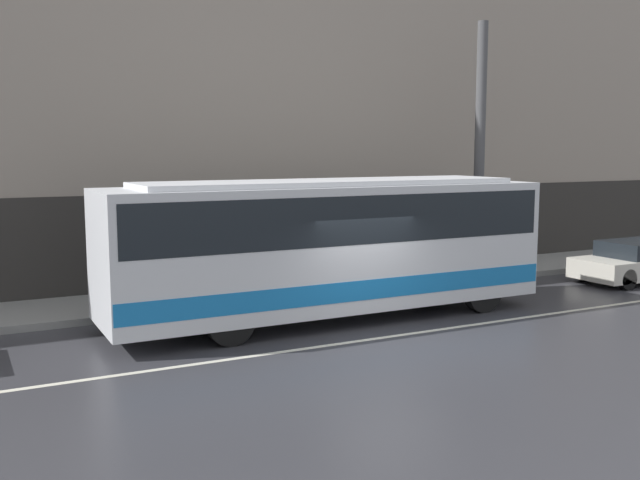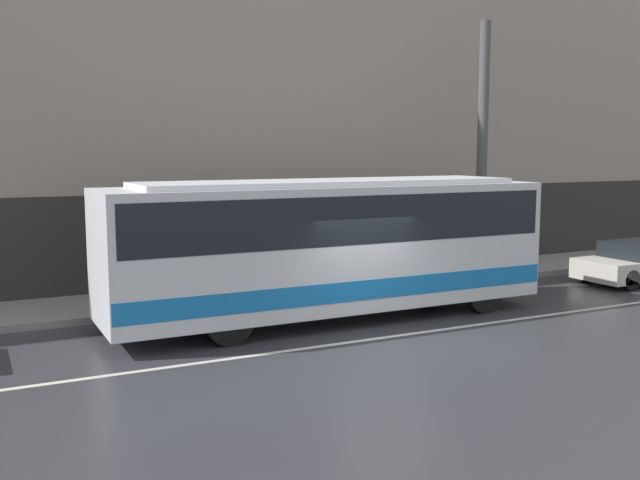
% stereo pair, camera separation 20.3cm
% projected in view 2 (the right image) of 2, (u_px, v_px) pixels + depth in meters
% --- Properties ---
extents(ground_plane, '(60.00, 60.00, 0.00)m').
position_uv_depth(ground_plane, '(383.00, 338.00, 15.25)').
color(ground_plane, '#333338').
extents(sidewalk, '(60.00, 2.81, 0.18)m').
position_uv_depth(sidewalk, '(282.00, 290.00, 20.03)').
color(sidewalk, gray).
rests_on(sidewalk, ground_plane).
extents(building_facade, '(60.00, 0.35, 11.91)m').
position_uv_depth(building_facade, '(259.00, 89.00, 20.69)').
color(building_facade, gray).
rests_on(building_facade, ground_plane).
extents(lane_stripe, '(54.00, 0.14, 0.01)m').
position_uv_depth(lane_stripe, '(383.00, 338.00, 15.25)').
color(lane_stripe, beige).
rests_on(lane_stripe, ground_plane).
extents(transit_bus, '(10.63, 2.56, 3.30)m').
position_uv_depth(transit_bus, '(330.00, 241.00, 16.74)').
color(transit_bus, silver).
rests_on(transit_bus, ground_plane).
extents(utility_pole_near, '(0.32, 0.32, 7.62)m').
position_uv_depth(utility_pole_near, '(482.00, 150.00, 21.54)').
color(utility_pole_near, '#4C4C4F').
rests_on(utility_pole_near, sidewalk).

